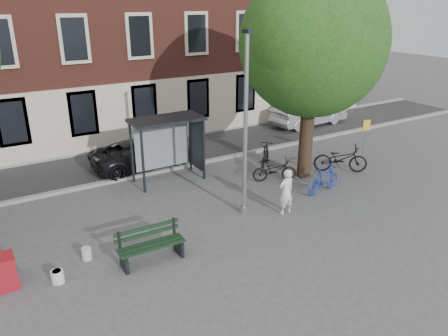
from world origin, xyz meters
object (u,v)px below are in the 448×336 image
object	(u,v)px
car_dark	(143,153)
lamppost	(245,136)
bike_d	(265,156)
notice_sign	(366,132)
bench	(151,246)
bike_c	(341,159)
bike_a	(275,170)
bus_shelter	(175,133)
painter	(286,192)
bike_b	(324,179)
car_silver	(309,112)

from	to	relation	value
car_dark	lamppost	bearing A→B (deg)	-170.90
lamppost	bike_d	world-z (taller)	lamppost
notice_sign	bench	bearing A→B (deg)	-157.32
bike_c	notice_sign	size ratio (longest dim) A/B	1.06
bike_a	bike_d	bearing A→B (deg)	3.95
bus_shelter	painter	distance (m)	5.31
bench	bike_b	bearing A→B (deg)	8.74
bus_shelter	bike_c	bearing A→B (deg)	-25.77
bus_shelter	car_dark	bearing A→B (deg)	110.66
bus_shelter	bike_c	distance (m)	7.08
bench	bike_a	world-z (taller)	bench
bike_c	notice_sign	distance (m)	1.66
bench	car_silver	distance (m)	15.84
painter	bike_b	size ratio (longest dim) A/B	0.92
bike_c	car_silver	size ratio (longest dim) A/B	0.47
bench	car_dark	xyz separation A→B (m)	(2.56, 7.09, 0.17)
painter	bus_shelter	bearing A→B (deg)	-71.31
lamppost	notice_sign	size ratio (longest dim) A/B	2.90
bike_a	bike_c	xyz separation A→B (m)	(3.03, -0.64, 0.12)
bike_c	notice_sign	world-z (taller)	notice_sign
bench	car_silver	size ratio (longest dim) A/B	0.40
bus_shelter	car_silver	world-z (taller)	bus_shelter
painter	notice_sign	xyz separation A→B (m)	(5.80, 1.82, 0.75)
bike_a	car_dark	distance (m)	5.83
bus_shelter	bike_d	xyz separation A→B (m)	(3.75, -1.04, -1.36)
bike_b	bus_shelter	bearing A→B (deg)	36.21
bike_c	car_silver	world-z (taller)	car_silver
bike_b	notice_sign	distance (m)	3.78
bike_d	bus_shelter	bearing A→B (deg)	29.71
bus_shelter	car_dark	world-z (taller)	bus_shelter
bus_shelter	notice_sign	xyz separation A→B (m)	(7.61, -3.05, -0.35)
bike_c	bus_shelter	bearing A→B (deg)	100.68
bike_b	bike_c	distance (m)	2.42
bike_a	bike_b	world-z (taller)	bike_b
bike_b	bike_a	bearing A→B (deg)	18.41
bench	bike_b	xyz separation A→B (m)	(7.44, 0.96, 0.08)
bike_b	notice_sign	size ratio (longest dim) A/B	0.83
lamppost	bus_shelter	xyz separation A→B (m)	(-0.61, 4.11, -0.87)
lamppost	painter	world-z (taller)	lamppost
bike_c	car_silver	distance (m)	7.40
bench	notice_sign	world-z (taller)	notice_sign
lamppost	painter	xyz separation A→B (m)	(1.20, -0.76, -1.97)
lamppost	painter	distance (m)	2.43
bus_shelter	bench	distance (m)	6.31
bus_shelter	bike_b	bearing A→B (deg)	-45.45
car_dark	notice_sign	world-z (taller)	notice_sign
car_silver	bike_d	bearing A→B (deg)	121.85
painter	notice_sign	size ratio (longest dim) A/B	0.77
bike_c	painter	bearing A→B (deg)	148.93
bench	car_silver	bearing A→B (deg)	33.81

